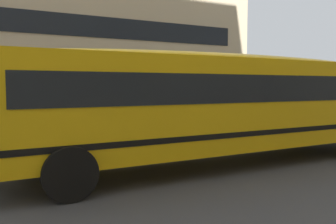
# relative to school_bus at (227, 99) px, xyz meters

# --- Properties ---
(ground_plane) EXTENTS (400.00, 400.00, 0.00)m
(ground_plane) POSITION_rel_school_bus_xyz_m (-3.43, 1.38, -1.70)
(ground_plane) COLOR #424244
(sidewalk_far) EXTENTS (120.00, 3.00, 0.01)m
(sidewalk_far) POSITION_rel_school_bus_xyz_m (-3.43, 9.29, -1.70)
(sidewalk_far) COLOR gray
(sidewalk_far) RESTS_ON ground_plane
(lane_centreline) EXTENTS (110.00, 0.16, 0.01)m
(lane_centreline) POSITION_rel_school_bus_xyz_m (-3.43, 1.38, -1.70)
(lane_centreline) COLOR silver
(lane_centreline) RESTS_ON ground_plane
(school_bus) EXTENTS (12.83, 3.03, 2.87)m
(school_bus) POSITION_rel_school_bus_xyz_m (0.00, 0.00, 0.00)
(school_bus) COLOR yellow
(school_bus) RESTS_ON ground_plane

